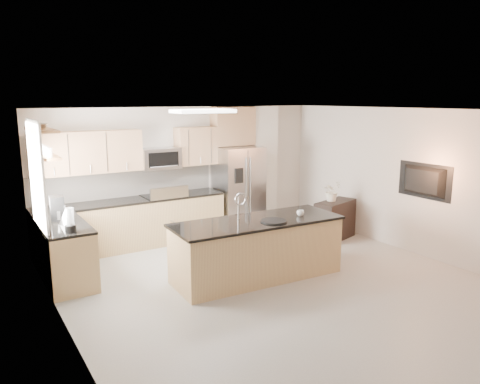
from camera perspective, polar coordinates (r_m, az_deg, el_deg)
floor at (r=7.21m, az=4.64°, el=-11.24°), size 6.50×6.50×0.00m
ceiling at (r=6.66m, az=5.00°, el=9.87°), size 6.00×6.50×0.02m
wall_back at (r=9.58m, az=-6.81°, el=2.49°), size 6.00×0.02×2.60m
wall_left at (r=5.63m, az=-20.67°, el=-4.54°), size 0.02×6.50×2.60m
wall_right at (r=8.91m, az=20.54°, el=1.16°), size 0.02×6.50×2.60m
back_counter at (r=9.02m, az=-12.90°, el=-3.67°), size 3.55×0.66×1.44m
left_counter at (r=7.67m, az=-20.58°, el=-6.91°), size 0.66×1.50×0.92m
range at (r=9.22m, az=-9.21°, el=-3.19°), size 0.76×0.64×1.14m
upper_cabinets at (r=8.89m, az=-14.09°, el=4.95°), size 3.50×0.33×0.75m
microwave at (r=9.11m, az=-9.74°, el=4.04°), size 0.76×0.40×0.40m
refrigerator at (r=9.82m, az=-0.21°, el=0.36°), size 0.92×0.78×1.78m
partition_column at (r=10.35m, az=2.73°, el=3.22°), size 0.60×0.30×2.60m
window at (r=7.35m, az=-23.53°, el=1.66°), size 0.04×1.15×1.65m
shelf_lower at (r=7.43m, az=-22.86°, el=4.14°), size 0.30×1.20×0.04m
shelf_upper at (r=7.39m, az=-23.08°, el=6.99°), size 0.30×1.20×0.04m
ceiling_fixture at (r=7.81m, az=-4.54°, el=9.81°), size 1.00×0.50×0.06m
island at (r=7.34m, az=2.09°, el=-6.93°), size 2.72×1.09×1.35m
credenza at (r=9.51m, az=11.48°, el=-3.36°), size 1.04×0.66×0.77m
cup at (r=7.51m, az=7.37°, el=-2.56°), size 0.15×0.15×0.09m
platter at (r=7.12m, az=4.14°, el=-3.55°), size 0.47×0.47×0.02m
blender at (r=6.97m, az=-20.01°, el=-3.44°), size 0.15×0.15×0.35m
kettle at (r=7.46m, az=-20.42°, el=-2.72°), size 0.23×0.23×0.28m
coffee_maker at (r=7.71m, az=-21.38°, el=-1.93°), size 0.22×0.26×0.38m
bowl at (r=7.55m, az=-23.31°, el=7.50°), size 0.42×0.42×0.08m
flower_vase at (r=9.37m, az=11.15°, el=0.77°), size 0.61×0.54×0.62m
television at (r=8.71m, az=21.23°, el=1.22°), size 0.14×1.08×0.62m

